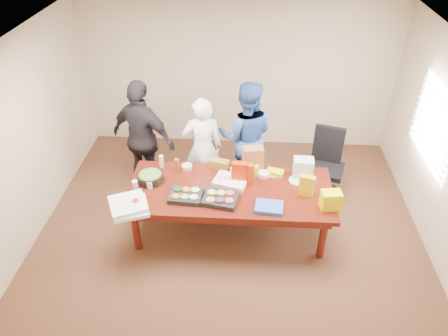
# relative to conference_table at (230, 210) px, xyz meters

# --- Properties ---
(floor) EXTENTS (5.50, 5.00, 0.02)m
(floor) POSITION_rel_conference_table_xyz_m (0.00, 0.00, -0.39)
(floor) COLOR #47301E
(floor) RESTS_ON ground
(ceiling) EXTENTS (5.50, 5.00, 0.02)m
(ceiling) POSITION_rel_conference_table_xyz_m (0.00, 0.00, 2.33)
(ceiling) COLOR white
(ceiling) RESTS_ON wall_back
(wall_back) EXTENTS (5.50, 0.04, 2.70)m
(wall_back) POSITION_rel_conference_table_xyz_m (0.00, 2.50, 0.98)
(wall_back) COLOR beige
(wall_back) RESTS_ON floor
(wall_front) EXTENTS (5.50, 0.04, 2.70)m
(wall_front) POSITION_rel_conference_table_xyz_m (0.00, -2.50, 0.98)
(wall_front) COLOR beige
(wall_front) RESTS_ON floor
(wall_left) EXTENTS (0.04, 5.00, 2.70)m
(wall_left) POSITION_rel_conference_table_xyz_m (-2.75, 0.00, 0.98)
(wall_left) COLOR beige
(wall_left) RESTS_ON floor
(window_panel) EXTENTS (0.03, 1.40, 1.10)m
(window_panel) POSITION_rel_conference_table_xyz_m (2.72, 0.60, 1.12)
(window_panel) COLOR white
(window_panel) RESTS_ON wall_right
(window_blinds) EXTENTS (0.04, 1.36, 1.00)m
(window_blinds) POSITION_rel_conference_table_xyz_m (2.68, 0.60, 1.12)
(window_blinds) COLOR beige
(window_blinds) RESTS_ON wall_right
(conference_table) EXTENTS (2.80, 1.20, 0.75)m
(conference_table) POSITION_rel_conference_table_xyz_m (0.00, 0.00, 0.00)
(conference_table) COLOR #4C1C0F
(conference_table) RESTS_ON floor
(office_chair) EXTENTS (0.70, 0.70, 1.10)m
(office_chair) POSITION_rel_conference_table_xyz_m (1.47, 0.90, 0.17)
(office_chair) COLOR black
(office_chair) RESTS_ON floor
(person_center) EXTENTS (0.68, 0.51, 1.68)m
(person_center) POSITION_rel_conference_table_xyz_m (-0.47, 0.87, 0.46)
(person_center) COLOR white
(person_center) RESTS_ON floor
(person_right) EXTENTS (0.90, 0.70, 1.83)m
(person_right) POSITION_rel_conference_table_xyz_m (0.19, 1.13, 0.54)
(person_right) COLOR #3257A1
(person_right) RESTS_ON floor
(person_left) EXTENTS (1.20, 0.87, 1.88)m
(person_left) POSITION_rel_conference_table_xyz_m (-1.39, 0.92, 0.57)
(person_left) COLOR black
(person_left) RESTS_ON floor
(veggie_tray) EXTENTS (0.45, 0.37, 0.07)m
(veggie_tray) POSITION_rel_conference_table_xyz_m (-0.58, -0.23, 0.41)
(veggie_tray) COLOR black
(veggie_tray) RESTS_ON conference_table
(fruit_tray) EXTENTS (0.50, 0.43, 0.07)m
(fruit_tray) POSITION_rel_conference_table_xyz_m (-0.12, -0.27, 0.41)
(fruit_tray) COLOR black
(fruit_tray) RESTS_ON conference_table
(sheet_cake) EXTENTS (0.51, 0.44, 0.08)m
(sheet_cake) POSITION_rel_conference_table_xyz_m (-0.00, 0.12, 0.41)
(sheet_cake) COLOR white
(sheet_cake) RESTS_ON conference_table
(salad_bowl) EXTENTS (0.40, 0.40, 0.12)m
(salad_bowl) POSITION_rel_conference_table_xyz_m (-1.12, 0.11, 0.43)
(salad_bowl) COLOR black
(salad_bowl) RESTS_ON conference_table
(chip_bag_blue) EXTENTS (0.38, 0.30, 0.05)m
(chip_bag_blue) POSITION_rel_conference_table_xyz_m (0.52, -0.38, 0.40)
(chip_bag_blue) COLOR blue
(chip_bag_blue) RESTS_ON conference_table
(chip_bag_red) EXTENTS (0.24, 0.11, 0.34)m
(chip_bag_red) POSITION_rel_conference_table_xyz_m (0.13, 0.15, 0.54)
(chip_bag_red) COLOR #B82401
(chip_bag_red) RESTS_ON conference_table
(chip_bag_yellow) EXTENTS (0.22, 0.13, 0.31)m
(chip_bag_yellow) POSITION_rel_conference_table_xyz_m (1.02, -0.06, 0.53)
(chip_bag_yellow) COLOR gold
(chip_bag_yellow) RESTS_ON conference_table
(chip_bag_orange) EXTENTS (0.20, 0.10, 0.31)m
(chip_bag_orange) POSITION_rel_conference_table_xyz_m (0.20, 0.15, 0.53)
(chip_bag_orange) COLOR red
(chip_bag_orange) RESTS_ON conference_table
(mayo_jar) EXTENTS (0.10, 0.10, 0.14)m
(mayo_jar) POSITION_rel_conference_table_xyz_m (0.03, 0.30, 0.45)
(mayo_jar) COLOR white
(mayo_jar) RESTS_ON conference_table
(mustard_bottle) EXTENTS (0.08, 0.08, 0.17)m
(mustard_bottle) POSITION_rel_conference_table_xyz_m (0.35, 0.33, 0.46)
(mustard_bottle) COLOR #E5E707
(mustard_bottle) RESTS_ON conference_table
(dressing_bottle) EXTENTS (0.08, 0.08, 0.21)m
(dressing_bottle) POSITION_rel_conference_table_xyz_m (-0.78, 0.36, 0.48)
(dressing_bottle) COLOR brown
(dressing_bottle) RESTS_ON conference_table
(ranch_bottle) EXTENTS (0.07, 0.07, 0.19)m
(ranch_bottle) POSITION_rel_conference_table_xyz_m (-1.03, 0.47, 0.47)
(ranch_bottle) COLOR #E9E9C0
(ranch_bottle) RESTS_ON conference_table
(banana_bunch) EXTENTS (0.26, 0.20, 0.08)m
(banana_bunch) POSITION_rel_conference_table_xyz_m (0.62, 0.37, 0.41)
(banana_bunch) COLOR #D0DC00
(banana_bunch) RESTS_ON conference_table
(bread_loaf) EXTENTS (0.31, 0.20, 0.11)m
(bread_loaf) POSITION_rel_conference_table_xyz_m (-0.18, 0.52, 0.43)
(bread_loaf) COLOR olive
(bread_loaf) RESTS_ON conference_table
(kraft_bag) EXTENTS (0.31, 0.21, 0.38)m
(kraft_bag) POSITION_rel_conference_table_xyz_m (0.30, 0.47, 0.56)
(kraft_bag) COLOR #9D5B31
(kraft_bag) RESTS_ON conference_table
(red_cup) EXTENTS (0.10, 0.10, 0.11)m
(red_cup) POSITION_rel_conference_table_xyz_m (-1.19, -0.46, 0.43)
(red_cup) COLOR red
(red_cup) RESTS_ON conference_table
(clear_cup_a) EXTENTS (0.10, 0.10, 0.11)m
(clear_cup_a) POSITION_rel_conference_table_xyz_m (-1.10, -0.05, 0.43)
(clear_cup_a) COLOR white
(clear_cup_a) RESTS_ON conference_table
(clear_cup_b) EXTENTS (0.08, 0.08, 0.11)m
(clear_cup_b) POSITION_rel_conference_table_xyz_m (-1.30, -0.05, 0.43)
(clear_cup_b) COLOR silver
(clear_cup_b) RESTS_ON conference_table
(pizza_box_lower) EXTENTS (0.58, 0.58, 0.05)m
(pizza_box_lower) POSITION_rel_conference_table_xyz_m (-1.26, -0.51, 0.40)
(pizza_box_lower) COLOR white
(pizza_box_lower) RESTS_ON conference_table
(pizza_box_upper) EXTENTS (0.59, 0.59, 0.05)m
(pizza_box_upper) POSITION_rel_conference_table_xyz_m (-1.28, -0.50, 0.45)
(pizza_box_upper) COLOR white
(pizza_box_upper) RESTS_ON pizza_box_lower
(plate_a) EXTENTS (0.27, 0.27, 0.01)m
(plate_a) POSITION_rel_conference_table_xyz_m (0.93, 0.25, 0.38)
(plate_a) COLOR white
(plate_a) RESTS_ON conference_table
(plate_b) EXTENTS (0.27, 0.27, 0.01)m
(plate_b) POSITION_rel_conference_table_xyz_m (0.61, 0.40, 0.38)
(plate_b) COLOR silver
(plate_b) RESTS_ON conference_table
(dip_bowl_a) EXTENTS (0.17, 0.17, 0.07)m
(dip_bowl_a) POSITION_rel_conference_table_xyz_m (0.46, 0.33, 0.41)
(dip_bowl_a) COLOR white
(dip_bowl_a) RESTS_ON conference_table
(dip_bowl_b) EXTENTS (0.17, 0.17, 0.06)m
(dip_bowl_b) POSITION_rel_conference_table_xyz_m (-0.65, 0.44, 0.41)
(dip_bowl_b) COLOR beige
(dip_bowl_b) RESTS_ON conference_table
(grocery_bag_white) EXTENTS (0.28, 0.20, 0.29)m
(grocery_bag_white) POSITION_rel_conference_table_xyz_m (1.01, 0.35, 0.52)
(grocery_bag_white) COLOR silver
(grocery_bag_white) RESTS_ON conference_table
(grocery_bag_yellow) EXTENTS (0.27, 0.21, 0.25)m
(grocery_bag_yellow) POSITION_rel_conference_table_xyz_m (1.30, -0.31, 0.50)
(grocery_bag_yellow) COLOR #EFE005
(grocery_bag_yellow) RESTS_ON conference_table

